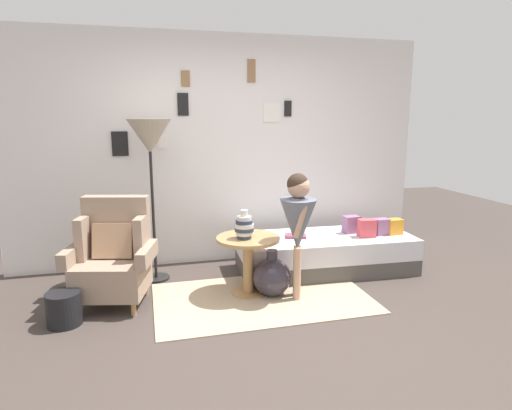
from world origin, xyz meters
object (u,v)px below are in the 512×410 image
object	(u,v)px
side_table	(248,253)
floor_lamp	(150,141)
book_on_daybed	(296,236)
demijohn_near	(272,277)
magazine_basket	(64,309)
vase_striped	(244,227)
daybed	(325,253)
person_child	(298,219)
armchair	(113,256)

from	to	relation	value
side_table	floor_lamp	xyz separation A→B (m)	(-0.86, 0.63, 1.04)
book_on_daybed	demijohn_near	size ratio (longest dim) A/B	0.49
floor_lamp	magazine_basket	size ratio (longest dim) A/B	5.96
side_table	floor_lamp	world-z (taller)	floor_lamp
book_on_daybed	demijohn_near	bearing A→B (deg)	-128.43
vase_striped	floor_lamp	distance (m)	1.30
daybed	book_on_daybed	xyz separation A→B (m)	(-0.34, 0.03, 0.22)
floor_lamp	book_on_daybed	world-z (taller)	floor_lamp
person_child	daybed	bearing A→B (deg)	48.13
side_table	vase_striped	xyz separation A→B (m)	(-0.05, -0.04, 0.27)
vase_striped	book_on_daybed	xyz separation A→B (m)	(0.69, 0.49, -0.27)
daybed	vase_striped	size ratio (longest dim) A/B	7.10
daybed	vase_striped	xyz separation A→B (m)	(-1.03, -0.45, 0.48)
floor_lamp	demijohn_near	size ratio (longest dim) A/B	3.69
daybed	side_table	bearing A→B (deg)	-156.95
daybed	book_on_daybed	bearing A→B (deg)	174.57
demijohn_near	daybed	bearing A→B (deg)	33.44
daybed	person_child	xyz separation A→B (m)	(-0.56, -0.63, 0.57)
floor_lamp	magazine_basket	xyz separation A→B (m)	(-0.77, -0.87, -1.31)
armchair	book_on_daybed	xyz separation A→B (m)	(1.88, 0.31, -0.02)
armchair	floor_lamp	distance (m)	1.19
book_on_daybed	demijohn_near	world-z (taller)	demijohn_near
armchair	daybed	world-z (taller)	armchair
armchair	side_table	bearing A→B (deg)	-6.31
person_child	demijohn_near	world-z (taller)	person_child
vase_striped	floor_lamp	world-z (taller)	floor_lamp
daybed	armchair	bearing A→B (deg)	-172.75
daybed	side_table	world-z (taller)	side_table
daybed	vase_striped	world-z (taller)	vase_striped
vase_striped	floor_lamp	size ratio (longest dim) A/B	0.16
side_table	vase_striped	world-z (taller)	vase_striped
floor_lamp	side_table	bearing A→B (deg)	-36.35
person_child	book_on_daybed	distance (m)	0.78
armchair	person_child	size ratio (longest dim) A/B	0.81
armchair	book_on_daybed	world-z (taller)	armchair
vase_striped	book_on_daybed	bearing A→B (deg)	35.32
vase_striped	magazine_basket	bearing A→B (deg)	-172.65
person_child	book_on_daybed	world-z (taller)	person_child
armchair	side_table	size ratio (longest dim) A/B	1.60
floor_lamp	book_on_daybed	xyz separation A→B (m)	(1.50, -0.18, -1.04)
vase_striped	demijohn_near	world-z (taller)	vase_striped
side_table	magazine_basket	size ratio (longest dim) A/B	2.16
daybed	floor_lamp	bearing A→B (deg)	173.48
floor_lamp	magazine_basket	distance (m)	1.75
book_on_daybed	demijohn_near	distance (m)	0.73
book_on_daybed	magazine_basket	distance (m)	2.38
floor_lamp	demijohn_near	distance (m)	1.80
side_table	person_child	distance (m)	0.59
demijohn_near	floor_lamp	bearing A→B (deg)	145.88
demijohn_near	side_table	bearing A→B (deg)	156.26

